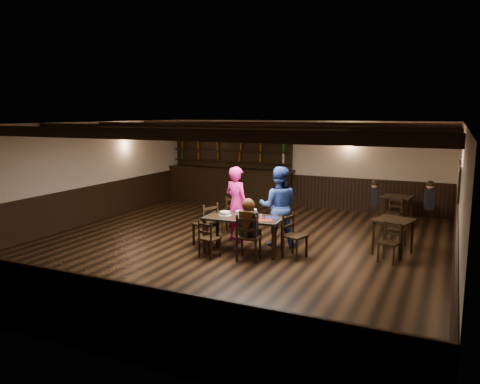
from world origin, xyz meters
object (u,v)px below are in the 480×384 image
at_px(dining_table, 244,221).
at_px(man_blue, 278,207).
at_px(chair_near_left, 208,236).
at_px(woman_pink, 237,204).
at_px(chair_near_right, 248,234).
at_px(bar_counter, 228,180).
at_px(cake, 225,214).

xyz_separation_m(dining_table, man_blue, (0.51, 0.74, 0.21)).
bearing_deg(man_blue, chair_near_left, 39.01).
xyz_separation_m(dining_table, chair_near_left, (-0.49, -0.71, -0.22)).
bearing_deg(dining_table, woman_pink, 125.67).
bearing_deg(chair_near_right, bar_counter, 119.69).
bearing_deg(cake, bar_counter, 115.58).
relative_size(dining_table, chair_near_right, 1.77).
bearing_deg(chair_near_left, cake, 85.61).
height_order(chair_near_right, cake, chair_near_right).
relative_size(woman_pink, bar_counter, 0.38).
distance_m(chair_near_left, cake, 0.77).
relative_size(chair_near_left, cake, 2.86).
bearing_deg(man_blue, cake, 22.18).
height_order(chair_near_right, man_blue, man_blue).
distance_m(chair_near_left, woman_pink, 1.46).
bearing_deg(chair_near_left, man_blue, 55.56).
bearing_deg(chair_near_left, bar_counter, 112.35).
xyz_separation_m(woman_pink, bar_counter, (-2.34, 4.31, -0.14)).
distance_m(chair_near_left, bar_counter, 6.17).
height_order(woman_pink, man_blue, man_blue).
bearing_deg(chair_near_right, dining_table, 120.72).
xyz_separation_m(chair_near_left, chair_near_right, (0.84, 0.13, 0.10)).
bearing_deg(bar_counter, man_blue, -51.89).
bearing_deg(dining_table, chair_near_right, -59.28).
distance_m(cake, bar_counter, 5.55).
height_order(woman_pink, cake, woman_pink).
bearing_deg(dining_table, man_blue, 55.40).
bearing_deg(cake, man_blue, 38.74).
height_order(man_blue, cake, man_blue).
relative_size(dining_table, cake, 6.20).
relative_size(dining_table, man_blue, 0.95).
relative_size(chair_near_right, man_blue, 0.54).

